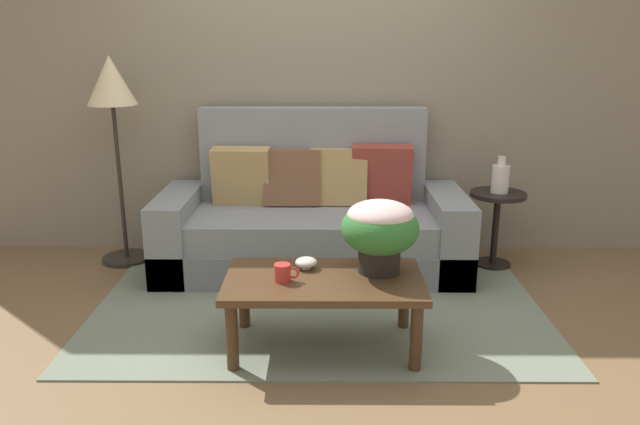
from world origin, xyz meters
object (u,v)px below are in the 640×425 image
at_px(couch, 312,222).
at_px(potted_plant, 380,228).
at_px(table_vase, 500,178).
at_px(snack_bowl, 306,263).
at_px(coffee_table, 324,288).
at_px(side_table, 496,215).
at_px(coffee_mug, 283,273).
at_px(floor_lamp, 112,99).

distance_m(couch, potted_plant, 1.23).
bearing_deg(potted_plant, table_vase, 50.40).
bearing_deg(table_vase, snack_bowl, -140.43).
height_order(coffee_table, side_table, side_table).
bearing_deg(couch, coffee_table, -86.13).
bearing_deg(potted_plant, coffee_table, -163.19).
relative_size(couch, table_vase, 8.32).
relative_size(couch, coffee_mug, 16.65).
relative_size(coffee_table, table_vase, 4.02).
xyz_separation_m(side_table, coffee_mug, (-1.44, -1.27, 0.07)).
xyz_separation_m(side_table, snack_bowl, (-1.32, -1.10, 0.06)).
bearing_deg(snack_bowl, coffee_mug, -122.57).
distance_m(side_table, potted_plant, 1.50).
bearing_deg(potted_plant, floor_lamp, 144.95).
xyz_separation_m(couch, side_table, (1.31, 0.01, 0.05)).
height_order(floor_lamp, snack_bowl, floor_lamp).
distance_m(couch, side_table, 1.31).
xyz_separation_m(couch, table_vase, (1.32, 0.01, 0.32)).
xyz_separation_m(potted_plant, table_vase, (0.94, 1.14, 0.01)).
relative_size(side_table, floor_lamp, 0.37).
bearing_deg(table_vase, potted_plant, -129.60).
height_order(coffee_table, floor_lamp, floor_lamp).
bearing_deg(side_table, coffee_table, -135.05).
bearing_deg(floor_lamp, coffee_mug, -47.45).
distance_m(floor_lamp, snack_bowl, 1.97).
relative_size(floor_lamp, snack_bowl, 12.56).
relative_size(coffee_table, floor_lamp, 0.69).
bearing_deg(side_table, floor_lamp, 177.95).
height_order(side_table, potted_plant, potted_plant).
relative_size(potted_plant, table_vase, 1.59).
bearing_deg(snack_bowl, floor_lamp, 138.93).
bearing_deg(floor_lamp, side_table, -2.05).
bearing_deg(potted_plant, side_table, 50.54).
height_order(coffee_mug, snack_bowl, coffee_mug).
bearing_deg(floor_lamp, couch, -4.32).
distance_m(couch, coffee_table, 1.22).
bearing_deg(table_vase, couch, -179.59).
xyz_separation_m(couch, floor_lamp, (-1.38, 0.10, 0.85)).
distance_m(couch, floor_lamp, 1.63).
distance_m(couch, snack_bowl, 1.09).
height_order(floor_lamp, table_vase, floor_lamp).
bearing_deg(floor_lamp, potted_plant, -35.05).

